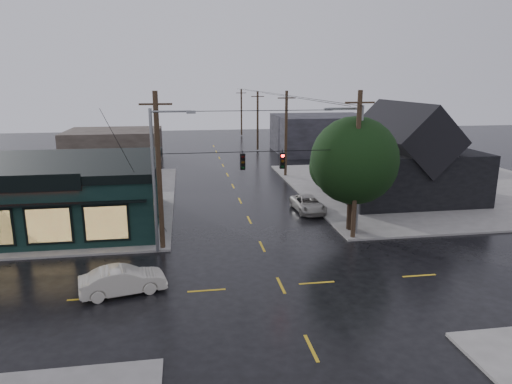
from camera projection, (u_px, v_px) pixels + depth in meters
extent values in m
plane|color=black|center=(281.00, 285.00, 24.58)|extent=(160.00, 160.00, 0.00)
cube|color=slate|center=(15.00, 203.00, 40.71)|extent=(28.00, 28.00, 0.15)
cube|color=slate|center=(431.00, 187.00, 46.79)|extent=(28.00, 28.00, 0.15)
cube|color=black|center=(50.00, 197.00, 34.23)|extent=(16.00, 12.00, 4.20)
cube|color=black|center=(46.00, 165.00, 33.66)|extent=(16.30, 12.30, 0.60)
cube|color=#FF1E14|center=(18.00, 184.00, 27.81)|extent=(7.00, 0.16, 0.90)
cube|color=black|center=(400.00, 172.00, 42.59)|extent=(12.00, 11.00, 4.50)
cylinder|color=black|center=(352.00, 205.00, 33.03)|extent=(0.70, 0.70, 3.68)
sphere|color=black|center=(354.00, 160.00, 32.26)|extent=(6.26, 6.26, 6.26)
cylinder|color=black|center=(261.00, 152.00, 29.31)|extent=(13.00, 0.04, 0.04)
cube|color=#312924|center=(115.00, 147.00, 60.29)|extent=(12.00, 10.00, 4.40)
cube|color=black|center=(322.00, 134.00, 69.51)|extent=(14.00, 12.00, 5.60)
imported|color=beige|center=(123.00, 280.00, 23.51)|extent=(4.57, 2.47, 1.43)
imported|color=#9F9A93|center=(308.00, 204.00, 38.26)|extent=(2.35, 4.76, 1.30)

